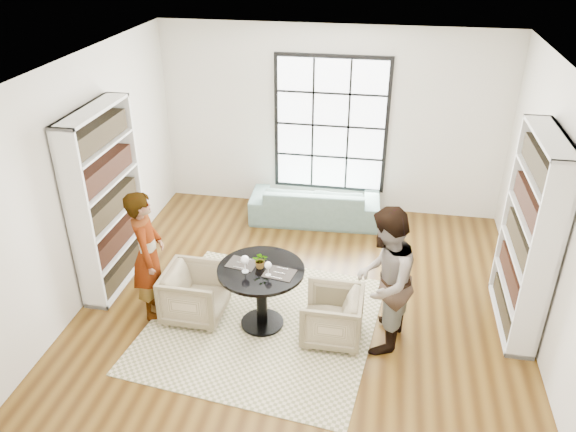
% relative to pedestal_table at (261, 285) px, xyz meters
% --- Properties ---
extents(ground, '(6.00, 6.00, 0.00)m').
position_rel_pedestal_table_xyz_m(ground, '(0.42, 0.31, -0.58)').
color(ground, brown).
extents(room_shell, '(6.00, 6.01, 6.00)m').
position_rel_pedestal_table_xyz_m(room_shell, '(0.42, 0.85, 0.67)').
color(room_shell, silver).
rests_on(room_shell, ground).
extents(rug, '(2.95, 2.95, 0.01)m').
position_rel_pedestal_table_xyz_m(rug, '(-0.00, 0.00, -0.58)').
color(rug, '#C7B895').
rests_on(rug, ground).
extents(pedestal_table, '(1.02, 1.02, 0.81)m').
position_rel_pedestal_table_xyz_m(pedestal_table, '(0.00, 0.00, 0.00)').
color(pedestal_table, black).
rests_on(pedestal_table, ground).
extents(sofa, '(2.10, 0.91, 0.60)m').
position_rel_pedestal_table_xyz_m(sofa, '(0.26, 2.76, -0.28)').
color(sofa, slate).
rests_on(sofa, ground).
extents(armchair_left, '(0.74, 0.72, 0.66)m').
position_rel_pedestal_table_xyz_m(armchair_left, '(-0.84, 0.02, -0.25)').
color(armchair_left, '#BCB786').
rests_on(armchair_left, ground).
extents(armchair_right, '(0.70, 0.68, 0.63)m').
position_rel_pedestal_table_xyz_m(armchair_right, '(0.85, -0.09, -0.27)').
color(armchair_right, '#C5C18C').
rests_on(armchair_right, ground).
extents(person_left, '(0.56, 0.69, 1.66)m').
position_rel_pedestal_table_xyz_m(person_left, '(-1.39, 0.02, 0.24)').
color(person_left, gray).
rests_on(person_left, ground).
extents(person_right, '(0.81, 0.96, 1.75)m').
position_rel_pedestal_table_xyz_m(person_right, '(1.40, -0.09, 0.29)').
color(person_right, gray).
rests_on(person_right, ground).
extents(placemat_left, '(0.38, 0.31, 0.01)m').
position_rel_pedestal_table_xyz_m(placemat_left, '(-0.24, 0.06, 0.23)').
color(placemat_left, '#272521').
rests_on(placemat_left, pedestal_table).
extents(placemat_right, '(0.38, 0.31, 0.01)m').
position_rel_pedestal_table_xyz_m(placemat_right, '(0.23, -0.06, 0.23)').
color(placemat_right, '#272521').
rests_on(placemat_right, pedestal_table).
extents(cutlery_left, '(0.18, 0.24, 0.01)m').
position_rel_pedestal_table_xyz_m(cutlery_left, '(-0.24, 0.06, 0.23)').
color(cutlery_left, silver).
rests_on(cutlery_left, placemat_left).
extents(cutlery_right, '(0.18, 0.24, 0.01)m').
position_rel_pedestal_table_xyz_m(cutlery_right, '(0.23, -0.06, 0.23)').
color(cutlery_right, silver).
rests_on(cutlery_right, placemat_right).
extents(wine_glass_left, '(0.10, 0.10, 0.21)m').
position_rel_pedestal_table_xyz_m(wine_glass_left, '(-0.16, -0.09, 0.38)').
color(wine_glass_left, silver).
rests_on(wine_glass_left, pedestal_table).
extents(wine_glass_right, '(0.08, 0.08, 0.18)m').
position_rel_pedestal_table_xyz_m(wine_glass_right, '(0.11, -0.12, 0.35)').
color(wine_glass_right, silver).
rests_on(wine_glass_right, pedestal_table).
extents(flower_centerpiece, '(0.20, 0.18, 0.20)m').
position_rel_pedestal_table_xyz_m(flower_centerpiece, '(-0.01, 0.03, 0.32)').
color(flower_centerpiece, gray).
rests_on(flower_centerpiece, pedestal_table).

